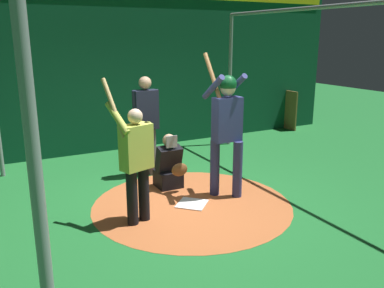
{
  "coord_description": "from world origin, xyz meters",
  "views": [
    {
      "loc": [
        5.05,
        -2.67,
        2.47
      ],
      "look_at": [
        0.0,
        0.0,
        0.95
      ],
      "focal_mm": 37.94,
      "sensor_mm": 36.0,
      "label": 1
    }
  ],
  "objects_px": {
    "batter": "(227,123)",
    "catcher": "(169,167)",
    "home_plate": "(192,204)",
    "visitor": "(136,158)",
    "bat_rack": "(290,111)",
    "umpire": "(146,121)"
  },
  "relations": [
    {
      "from": "catcher",
      "to": "umpire",
      "type": "bearing_deg",
      "value": -173.06
    },
    {
      "from": "batter",
      "to": "catcher",
      "type": "distance_m",
      "value": 1.27
    },
    {
      "from": "home_plate",
      "to": "bat_rack",
      "type": "bearing_deg",
      "value": 125.02
    },
    {
      "from": "visitor",
      "to": "home_plate",
      "type": "bearing_deg",
      "value": 82.72
    },
    {
      "from": "catcher",
      "to": "bat_rack",
      "type": "xyz_separation_m",
      "value": [
        -2.54,
        4.79,
        0.13
      ]
    },
    {
      "from": "home_plate",
      "to": "visitor",
      "type": "bearing_deg",
      "value": -79.62
    },
    {
      "from": "bat_rack",
      "to": "umpire",
      "type": "bearing_deg",
      "value": -69.95
    },
    {
      "from": "batter",
      "to": "visitor",
      "type": "distance_m",
      "value": 1.61
    },
    {
      "from": "catcher",
      "to": "bat_rack",
      "type": "bearing_deg",
      "value": 117.96
    },
    {
      "from": "visitor",
      "to": "bat_rack",
      "type": "bearing_deg",
      "value": 104.01
    },
    {
      "from": "visitor",
      "to": "batter",
      "type": "bearing_deg",
      "value": 81.46
    },
    {
      "from": "catcher",
      "to": "bat_rack",
      "type": "distance_m",
      "value": 5.43
    },
    {
      "from": "bat_rack",
      "to": "catcher",
      "type": "bearing_deg",
      "value": -62.04
    },
    {
      "from": "home_plate",
      "to": "umpire",
      "type": "xyz_separation_m",
      "value": [
        -1.58,
        -0.09,
        1.01
      ]
    },
    {
      "from": "home_plate",
      "to": "batter",
      "type": "height_order",
      "value": "batter"
    },
    {
      "from": "home_plate",
      "to": "umpire",
      "type": "bearing_deg",
      "value": -176.79
    },
    {
      "from": "home_plate",
      "to": "visitor",
      "type": "relative_size",
      "value": 0.21
    },
    {
      "from": "batter",
      "to": "catcher",
      "type": "bearing_deg",
      "value": -139.02
    },
    {
      "from": "catcher",
      "to": "visitor",
      "type": "bearing_deg",
      "value": -43.37
    },
    {
      "from": "batter",
      "to": "umpire",
      "type": "distance_m",
      "value": 1.67
    },
    {
      "from": "batter",
      "to": "umpire",
      "type": "xyz_separation_m",
      "value": [
        -1.5,
        -0.73,
        -0.16
      ]
    },
    {
      "from": "batter",
      "to": "visitor",
      "type": "bearing_deg",
      "value": -80.88
    }
  ]
}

